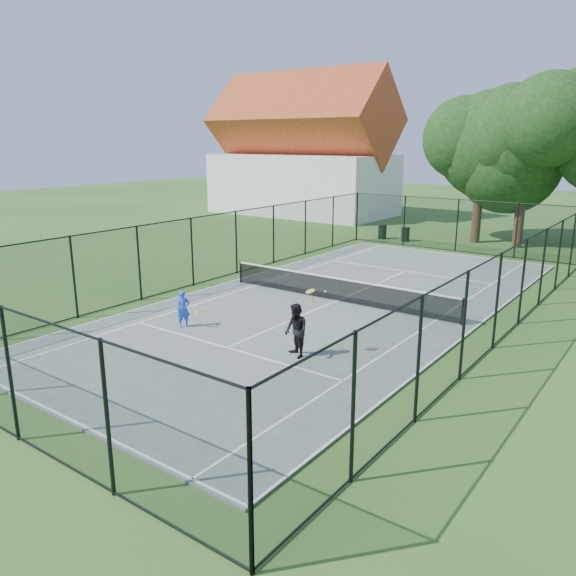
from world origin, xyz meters
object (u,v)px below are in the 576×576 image
Objects in this scene: player_blue at (184,309)px; trash_bin_left at (382,232)px; trash_bin_right at (405,234)px; player_black at (296,331)px; tennis_net at (337,288)px.

trash_bin_left is at bearing 98.01° from player_blue.
player_black is (5.88, -20.13, 0.41)m from trash_bin_right.
player_black is at bearing -69.61° from trash_bin_left.
trash_bin_right is at bearing 104.67° from tennis_net.
player_blue reaches higher than trash_bin_right.
trash_bin_left is (-5.38, 14.40, -0.11)m from tennis_net.
player_blue reaches higher than tennis_net.
trash_bin_left is at bearing -179.84° from trash_bin_right.
player_blue reaches higher than trash_bin_left.
trash_bin_right is (-3.77, 14.40, -0.13)m from tennis_net.
tennis_net is 8.13× the size of player_blue.
tennis_net is 15.37m from trash_bin_left.
trash_bin_left is 1.61m from trash_bin_right.
tennis_net is 10.98× the size of trash_bin_left.
player_blue is (2.84, -20.16, 0.21)m from trash_bin_left.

